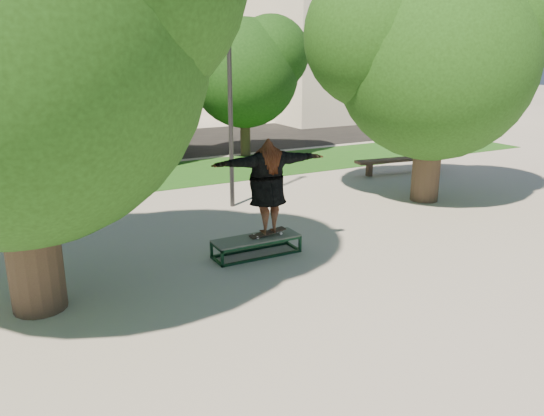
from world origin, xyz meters
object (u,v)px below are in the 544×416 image
lamppost (230,87)px  car_grey (132,132)px  tree_right (431,49)px  car_silver_b (118,128)px  bystander (46,254)px  grind_box (256,246)px  bench (402,161)px

lamppost → car_grey: lamppost is taller
tree_right → lamppost: 5.36m
car_grey → car_silver_b: bearing=97.9°
car_silver_b → lamppost: bearing=-98.1°
bystander → grind_box: bearing=-28.6°
bystander → car_silver_b: bearing=38.8°
grind_box → car_grey: car_grey is taller
car_silver_b → bench: bearing=-65.6°
car_silver_b → grind_box: bearing=-102.6°
lamppost → grind_box: lamppost is taller
grind_box → bench: (7.86, 4.54, 0.25)m
grind_box → bystander: bystander is taller
lamppost → grind_box: size_ratio=3.39×
bystander → car_grey: bearing=36.2°
car_silver_b → car_grey: bearing=-93.2°
car_grey → bench: bearing=-50.6°
bystander → car_grey: bystander is taller
lamppost → car_silver_b: lamppost is taller
bench → car_silver_b: car_silver_b is taller
grind_box → bystander: 4.06m
tree_right → grind_box: tree_right is taller
grind_box → bench: bench is taller
lamppost → bench: (6.81, 1.00, -2.71)m
grind_box → bench: bearing=30.0°
car_grey → lamppost: bearing=-87.8°
car_grey → tree_right: bearing=-65.5°
bystander → tree_right: bearing=-22.9°
grind_box → bench: size_ratio=0.52×
grind_box → car_silver_b: (0.63, 15.04, 0.58)m
grind_box → bystander: (-3.98, -0.42, 0.71)m
tree_right → car_grey: 13.24m
bench → lamppost: bearing=-163.9°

